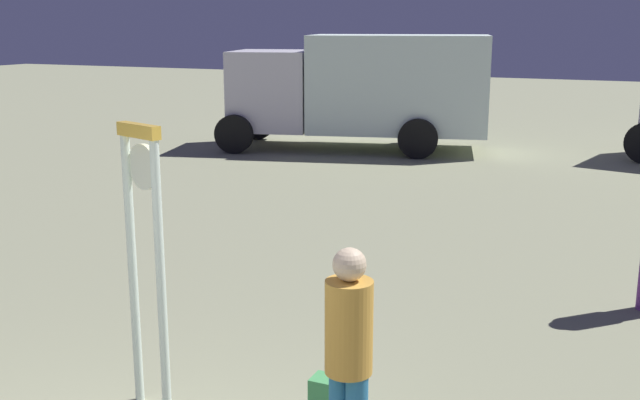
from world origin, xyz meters
The scene contains 3 objects.
standing_clock centered at (-0.55, 1.84, 1.37)m, with size 0.45×0.22×2.28m.
person_near_clock centered at (1.23, 1.57, 0.91)m, with size 0.31×0.31×1.63m.
box_truck_near centered at (-3.60, 14.34, 1.50)m, with size 6.62×3.81×2.71m.
Camera 1 is at (2.93, -2.65, 3.00)m, focal length 42.62 mm.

